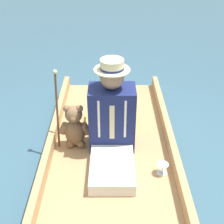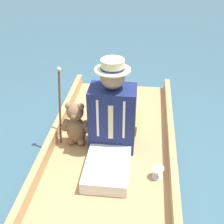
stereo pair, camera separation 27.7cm
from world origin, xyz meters
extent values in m
plane|color=#385B70|center=(0.00, 0.00, 0.00)|extent=(16.00, 16.00, 0.00)
cube|color=tan|center=(0.00, 0.00, 0.07)|extent=(1.20, 2.65, 0.14)
cube|color=tan|center=(-0.57, 0.00, 0.20)|extent=(0.06, 2.65, 0.13)
cube|color=tan|center=(0.57, 0.00, 0.20)|extent=(0.06, 2.65, 0.13)
cube|color=#B7933D|center=(0.01, -0.38, 0.19)|extent=(0.49, 0.34, 0.11)
cube|color=white|center=(-0.01, 0.35, 0.19)|extent=(0.38, 0.52, 0.11)
cube|color=navy|center=(-0.01, -0.05, 0.45)|extent=(0.42, 0.28, 0.62)
cube|color=beige|center=(-0.01, 0.10, 0.49)|extent=(0.04, 0.01, 0.34)
cube|color=white|center=(-0.13, 0.10, 0.52)|extent=(0.02, 0.01, 0.37)
cube|color=white|center=(0.10, 0.10, 0.52)|extent=(0.02, 0.01, 0.37)
sphere|color=tan|center=(-0.01, -0.05, 0.86)|extent=(0.21, 0.21, 0.21)
cylinder|color=beige|center=(-0.01, -0.05, 0.93)|extent=(0.31, 0.31, 0.01)
cylinder|color=beige|center=(-0.01, -0.05, 0.98)|extent=(0.20, 0.20, 0.09)
cylinder|color=navy|center=(-0.01, -0.05, 0.95)|extent=(0.20, 0.20, 0.02)
ellipsoid|color=#846042|center=(0.34, -0.06, 0.28)|extent=(0.19, 0.16, 0.28)
sphere|color=#846042|center=(0.34, -0.06, 0.48)|extent=(0.16, 0.16, 0.16)
sphere|color=brown|center=(0.34, 0.01, 0.47)|extent=(0.06, 0.06, 0.06)
sphere|color=#846042|center=(0.28, -0.06, 0.54)|extent=(0.07, 0.07, 0.07)
sphere|color=#846042|center=(0.40, -0.06, 0.54)|extent=(0.07, 0.07, 0.07)
cylinder|color=#846042|center=(0.24, -0.06, 0.33)|extent=(0.11, 0.07, 0.12)
cylinder|color=#846042|center=(0.44, -0.06, 0.33)|extent=(0.11, 0.07, 0.12)
sphere|color=#846042|center=(0.29, -0.02, 0.17)|extent=(0.08, 0.08, 0.08)
sphere|color=#846042|center=(0.39, -0.02, 0.17)|extent=(0.08, 0.08, 0.08)
cylinder|color=silver|center=(-0.44, 0.35, 0.14)|extent=(0.09, 0.09, 0.01)
cylinder|color=silver|center=(-0.44, 0.35, 0.17)|extent=(0.01, 0.01, 0.05)
cone|color=silver|center=(-0.44, 0.35, 0.21)|extent=(0.10, 0.10, 0.05)
cylinder|color=brown|center=(0.50, -0.11, 0.49)|extent=(0.02, 0.19, 0.71)
sphere|color=beige|center=(0.50, -0.20, 0.84)|extent=(0.04, 0.04, 0.04)
camera|label=1|loc=(-0.01, 2.35, 2.00)|focal=50.00mm
camera|label=2|loc=(-0.28, 2.33, 2.00)|focal=50.00mm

